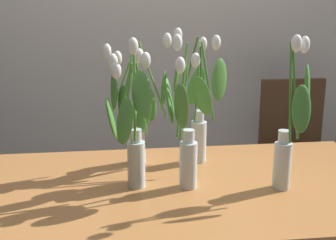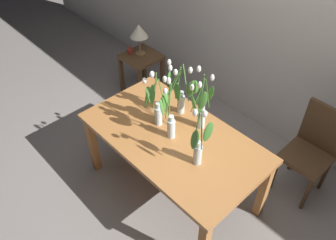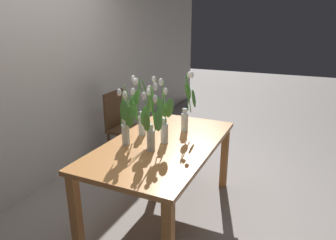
{
  "view_description": "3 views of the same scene",
  "coord_description": "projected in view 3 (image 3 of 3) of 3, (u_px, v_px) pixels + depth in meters",
  "views": [
    {
      "loc": [
        -0.29,
        -1.73,
        1.5
      ],
      "look_at": [
        -0.08,
        0.03,
        1.0
      ],
      "focal_mm": 52.19,
      "sensor_mm": 36.0,
      "label": 1
    },
    {
      "loc": [
        1.47,
        -1.45,
        2.79
      ],
      "look_at": [
        -0.02,
        -0.04,
        0.94
      ],
      "focal_mm": 36.38,
      "sensor_mm": 36.0,
      "label": 2
    },
    {
      "loc": [
        -2.22,
        -1.06,
        1.76
      ],
      "look_at": [
        -0.02,
        -0.06,
        0.96
      ],
      "focal_mm": 31.91,
      "sensor_mm": 36.0,
      "label": 3
    }
  ],
  "objects": [
    {
      "name": "ground_plane",
      "position": [
        163.0,
        213.0,
        2.88
      ],
      "size": [
        18.0,
        18.0,
        0.0
      ],
      "primitive_type": "plane",
      "color": "gray"
    },
    {
      "name": "tulip_vase_3",
      "position": [
        187.0,
        112.0,
        2.87
      ],
      "size": [
        0.13,
        0.16,
        0.59
      ],
      "color": "silver",
      "rests_on": "dining_table"
    },
    {
      "name": "dining_chair",
      "position": [
        122.0,
        123.0,
        3.82
      ],
      "size": [
        0.4,
        0.4,
        0.93
      ],
      "color": "#4C331E",
      "rests_on": "ground"
    },
    {
      "name": "tulip_vase_4",
      "position": [
        165.0,
        123.0,
        2.56
      ],
      "size": [
        0.14,
        0.16,
        0.58
      ],
      "color": "silver",
      "rests_on": "dining_table"
    },
    {
      "name": "tulip_vase_1",
      "position": [
        143.0,
        111.0,
        2.74
      ],
      "size": [
        0.23,
        0.24,
        0.58
      ],
      "color": "silver",
      "rests_on": "dining_table"
    },
    {
      "name": "dining_table",
      "position": [
        163.0,
        152.0,
        2.68
      ],
      "size": [
        1.6,
        0.9,
        0.74
      ],
      "color": "#B7753D",
      "rests_on": "ground"
    },
    {
      "name": "tulip_vase_2",
      "position": [
        151.0,
        126.0,
        2.4
      ],
      "size": [
        0.2,
        0.23,
        0.58
      ],
      "color": "silver",
      "rests_on": "dining_table"
    },
    {
      "name": "tulip_vase_0",
      "position": [
        128.0,
        121.0,
        2.52
      ],
      "size": [
        0.28,
        0.16,
        0.56
      ],
      "color": "silver",
      "rests_on": "dining_table"
    },
    {
      "name": "room_wall_rear",
      "position": [
        32.0,
        64.0,
        3.04
      ],
      "size": [
        9.0,
        0.1,
        2.7
      ],
      "primitive_type": "cube",
      "color": "beige",
      "rests_on": "ground"
    }
  ]
}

